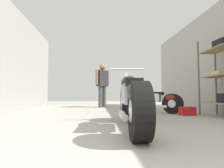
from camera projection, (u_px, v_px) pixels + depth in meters
name	position (u px, v px, depth m)	size (l,w,h in m)	color
ground_plane	(116.00, 116.00, 4.13)	(17.98, 17.98, 0.00)	#A8A399
garage_partition_right	(222.00, 57.00, 4.46)	(0.08, 8.24, 2.92)	#A3A099
shelving_unit	(221.00, 74.00, 3.95)	(0.49, 1.01, 1.86)	#4C4C51
motorcycle_maroon_cruiser	(131.00, 100.00, 2.61)	(0.64, 2.16, 1.01)	black
motorcycle_black_naked	(152.00, 100.00, 4.93)	(1.41, 1.22, 0.80)	black
mechanic_in_blue	(102.00, 83.00, 6.92)	(0.59, 0.52, 1.70)	#4C4C4C
red_toolbox	(187.00, 111.00, 4.27)	(0.34, 0.22, 0.21)	#B21919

